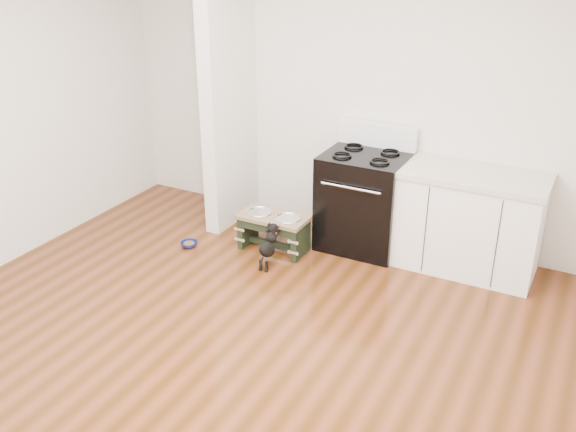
{
  "coord_description": "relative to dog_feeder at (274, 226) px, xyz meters",
  "views": [
    {
      "loc": [
        2.19,
        -3.07,
        2.85
      ],
      "look_at": [
        -0.12,
        1.32,
        0.57
      ],
      "focal_mm": 40.0,
      "sensor_mm": 36.0,
      "label": 1
    }
  ],
  "objects": [
    {
      "name": "dog_feeder",
      "position": [
        0.0,
        0.0,
        0.0
      ],
      "size": [
        0.65,
        0.35,
        0.37
      ],
      "color": "black",
      "rests_on": "ground"
    },
    {
      "name": "oven_range",
      "position": [
        0.71,
        0.49,
        0.22
      ],
      "size": [
        0.76,
        0.69,
        1.14
      ],
      "color": "black",
      "rests_on": "ground"
    },
    {
      "name": "cabinet_run",
      "position": [
        1.69,
        0.51,
        0.2
      ],
      "size": [
        1.24,
        0.64,
        0.91
      ],
      "color": "white",
      "rests_on": "ground"
    },
    {
      "name": "room_shell",
      "position": [
        0.46,
        -1.67,
        1.37
      ],
      "size": [
        5.0,
        5.0,
        5.0
      ],
      "color": "silver",
      "rests_on": "ground"
    },
    {
      "name": "partition_wall",
      "position": [
        -0.72,
        0.43,
        1.1
      ],
      "size": [
        0.15,
        0.8,
        2.7
      ],
      "primitive_type": "cube",
      "color": "silver",
      "rests_on": "ground"
    },
    {
      "name": "floor_bowl",
      "position": [
        -0.75,
        -0.33,
        -0.23
      ],
      "size": [
        0.18,
        0.18,
        0.05
      ],
      "rotation": [
        0.0,
        0.0,
        -0.1
      ],
      "color": "navy",
      "rests_on": "ground"
    },
    {
      "name": "ground",
      "position": [
        0.46,
        -1.67,
        -0.25
      ],
      "size": [
        5.0,
        5.0,
        0.0
      ],
      "primitive_type": "plane",
      "color": "#45250C",
      "rests_on": "ground"
    },
    {
      "name": "puppy",
      "position": [
        0.12,
        -0.3,
        -0.04
      ],
      "size": [
        0.11,
        0.33,
        0.4
      ],
      "color": "black",
      "rests_on": "ground"
    }
  ]
}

